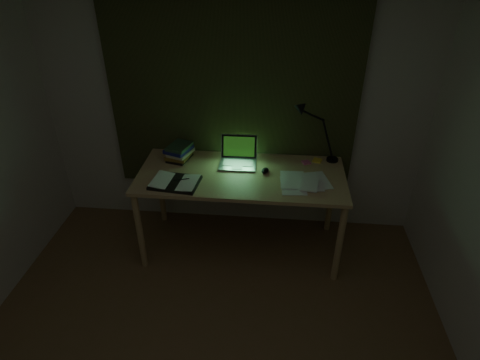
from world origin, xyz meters
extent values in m
cube|color=beige|center=(0.00, 2.00, 1.25)|extent=(3.50, 0.00, 2.50)
cube|color=#282E17|center=(0.00, 1.96, 1.45)|extent=(2.20, 0.06, 2.00)
ellipsoid|color=black|center=(0.32, 1.58, 0.83)|extent=(0.08, 0.10, 0.03)
cube|color=yellow|center=(0.78, 1.82, 0.82)|extent=(0.09, 0.09, 0.02)
cube|color=#E55996|center=(0.68, 1.77, 0.82)|extent=(0.09, 0.09, 0.01)
camera|label=1|loc=(0.39, -1.39, 2.57)|focal=30.00mm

